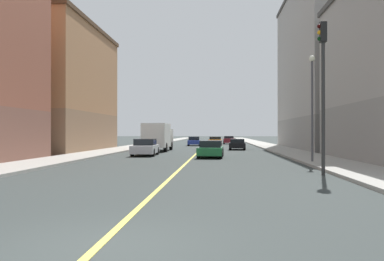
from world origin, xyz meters
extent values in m
plane|color=#313736|center=(0.00, 0.00, 0.00)|extent=(400.00, 400.00, 0.00)
cube|color=#9E9B93|center=(8.78, 49.00, 0.07)|extent=(3.37, 168.00, 0.15)
cube|color=#9E9B93|center=(-8.78, 49.00, 0.07)|extent=(3.37, 168.00, 0.15)
cube|color=#E5D14C|center=(0.00, 49.00, 0.01)|extent=(0.16, 154.00, 0.01)
cube|color=gray|center=(15.02, 40.06, 1.76)|extent=(9.11, 21.92, 3.52)
cube|color=#9E9993|center=(15.02, 40.06, 10.94)|extent=(9.11, 21.92, 14.82)
cube|color=#8F6B4F|center=(-15.02, 33.35, 1.95)|extent=(9.11, 16.50, 3.90)
cube|color=#A8754C|center=(-15.02, 33.35, 8.17)|extent=(9.11, 16.50, 8.54)
cube|color=#4B3422|center=(-15.02, 33.35, 12.64)|extent=(9.41, 16.80, 0.40)
cylinder|color=#2D2D2D|center=(6.69, 11.67, 2.98)|extent=(0.16, 0.16, 5.96)
cube|color=black|center=(6.69, 11.67, 6.41)|extent=(0.28, 0.32, 0.90)
sphere|color=#320404|center=(6.53, 11.67, 6.68)|extent=(0.20, 0.20, 0.20)
sphere|color=orange|center=(6.53, 11.67, 6.40)|extent=(0.20, 0.20, 0.20)
sphere|color=black|center=(6.53, 11.67, 6.12)|extent=(0.20, 0.20, 0.20)
cylinder|color=#4C4C51|center=(7.69, 18.07, 3.20)|extent=(0.14, 0.14, 6.11)
sphere|color=#EAEACC|center=(7.69, 18.07, 6.41)|extent=(0.36, 0.36, 0.36)
cube|color=orange|center=(1.51, 52.19, 0.56)|extent=(1.93, 4.14, 0.67)
cube|color=black|center=(1.51, 52.37, 1.09)|extent=(1.68, 2.07, 0.41)
cylinder|color=black|center=(0.67, 53.48, 0.32)|extent=(0.23, 0.64, 0.64)
cylinder|color=black|center=(2.38, 53.45, 0.32)|extent=(0.23, 0.64, 0.64)
cylinder|color=black|center=(0.63, 50.93, 0.32)|extent=(0.23, 0.64, 0.64)
cylinder|color=black|center=(2.35, 50.91, 0.32)|extent=(0.23, 0.64, 0.64)
cube|color=maroon|center=(3.69, 59.87, 0.57)|extent=(1.77, 4.49, 0.69)
cube|color=black|center=(3.69, 59.84, 1.11)|extent=(1.55, 1.92, 0.40)
cylinder|color=black|center=(2.89, 61.26, 0.32)|extent=(0.22, 0.64, 0.64)
cylinder|color=black|center=(4.48, 61.26, 0.32)|extent=(0.22, 0.64, 0.64)
cylinder|color=black|center=(2.90, 58.47, 0.32)|extent=(0.22, 0.64, 0.64)
cylinder|color=black|center=(4.49, 58.48, 0.32)|extent=(0.22, 0.64, 0.64)
cube|color=#23389E|center=(-1.56, 50.91, 0.51)|extent=(1.92, 4.21, 0.59)
cube|color=black|center=(-1.56, 50.87, 1.06)|extent=(1.61, 1.97, 0.51)
cylinder|color=black|center=(-2.40, 52.16, 0.32)|extent=(0.25, 0.65, 0.64)
cylinder|color=black|center=(-0.83, 52.23, 0.32)|extent=(0.25, 0.65, 0.64)
cylinder|color=black|center=(-2.29, 49.59, 0.32)|extent=(0.25, 0.65, 0.64)
cylinder|color=black|center=(-0.72, 49.66, 0.32)|extent=(0.25, 0.65, 0.64)
cube|color=#1E6B38|center=(1.41, 23.91, 0.51)|extent=(1.98, 4.49, 0.57)
cube|color=black|center=(1.41, 24.01, 1.04)|extent=(1.67, 2.06, 0.49)
cylinder|color=black|center=(0.63, 25.31, 0.32)|extent=(0.24, 0.65, 0.64)
cylinder|color=black|center=(2.29, 25.25, 0.32)|extent=(0.24, 0.65, 0.64)
cylinder|color=black|center=(0.53, 22.57, 0.32)|extent=(0.24, 0.65, 0.64)
cylinder|color=black|center=(2.18, 22.51, 0.32)|extent=(0.24, 0.65, 0.64)
cube|color=silver|center=(-4.04, 25.93, 0.54)|extent=(1.97, 4.54, 0.64)
cube|color=black|center=(-4.03, 25.91, 1.12)|extent=(1.67, 2.17, 0.52)
cylinder|color=black|center=(-4.91, 27.29, 0.32)|extent=(0.24, 0.65, 0.64)
cylinder|color=black|center=(-3.25, 27.35, 0.32)|extent=(0.24, 0.65, 0.64)
cylinder|color=black|center=(-4.82, 24.51, 0.32)|extent=(0.24, 0.65, 0.64)
cylinder|color=black|center=(-3.16, 24.57, 0.32)|extent=(0.24, 0.65, 0.64)
cube|color=black|center=(4.08, 37.90, 0.50)|extent=(1.93, 4.27, 0.56)
cube|color=black|center=(4.08, 37.80, 0.99)|extent=(1.62, 2.11, 0.40)
cylinder|color=black|center=(3.36, 39.23, 0.32)|extent=(0.25, 0.65, 0.64)
cylinder|color=black|center=(4.93, 39.16, 0.32)|extent=(0.25, 0.65, 0.64)
cylinder|color=black|center=(3.24, 36.64, 0.32)|extent=(0.25, 0.65, 0.64)
cylinder|color=black|center=(4.81, 36.56, 0.32)|extent=(0.25, 0.65, 0.64)
cube|color=beige|center=(-4.20, 36.61, 1.31)|extent=(2.28, 2.00, 1.92)
cube|color=silver|center=(-4.20, 32.82, 1.62)|extent=(2.28, 4.72, 2.34)
cylinder|color=black|center=(-5.24, 36.25, 0.45)|extent=(0.30, 0.90, 0.90)
cylinder|color=black|center=(-3.16, 36.25, 0.45)|extent=(0.30, 0.90, 0.90)
cylinder|color=black|center=(-5.24, 31.82, 0.45)|extent=(0.30, 0.90, 0.90)
cylinder|color=black|center=(-3.16, 31.82, 0.45)|extent=(0.30, 0.90, 0.90)
camera|label=1|loc=(2.01, -6.41, 1.91)|focal=37.06mm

